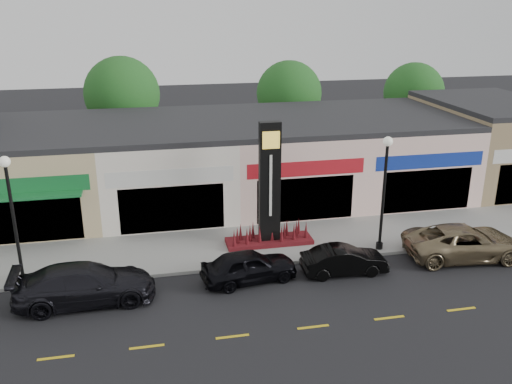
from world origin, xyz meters
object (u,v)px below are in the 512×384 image
lamp_west_near (12,208)px  lamp_east_near (385,182)px  car_black_sedan (249,266)px  pylon_sign (269,202)px  car_gold_suv (465,242)px  car_black_conv (344,260)px  car_dark_sedan (85,284)px

lamp_west_near → lamp_east_near: 16.00m
lamp_east_near → car_black_sedan: 7.37m
pylon_sign → car_black_sedan: 3.99m
car_black_sedan → car_gold_suv: (10.21, 0.20, 0.07)m
lamp_east_near → car_black_conv: 4.14m
car_black_sedan → car_gold_suv: size_ratio=0.74×
pylon_sign → car_black_conv: (2.57, -3.44, -1.66)m
car_dark_sedan → car_black_sedan: car_dark_sedan is taller
car_dark_sedan → car_gold_suv: size_ratio=0.99×
pylon_sign → car_dark_sedan: pylon_sign is taller
pylon_sign → car_black_conv: bearing=-53.2°
car_black_conv → car_gold_suv: car_gold_suv is taller
lamp_east_near → car_black_sedan: bearing=-166.6°
car_black_conv → car_gold_suv: size_ratio=0.68×
car_black_conv → car_dark_sedan: bearing=92.8°
lamp_west_near → car_dark_sedan: 4.30m
lamp_east_near → car_gold_suv: size_ratio=0.99×
lamp_west_near → car_gold_suv: bearing=-4.0°
car_dark_sedan → car_gold_suv: car_dark_sedan is taller
pylon_sign → car_dark_sedan: size_ratio=1.10×
pylon_sign → lamp_east_near: bearing=-18.7°
lamp_west_near → car_black_conv: lamp_west_near is taller
pylon_sign → car_black_sedan: (-1.63, -3.28, -1.58)m
car_dark_sedan → lamp_west_near: bearing=51.8°
lamp_east_near → car_dark_sedan: lamp_east_near is taller
car_black_sedan → lamp_east_near: bearing=-85.3°
car_dark_sedan → car_gold_suv: bearing=-90.1°
car_black_conv → lamp_west_near: bearing=84.3°
car_dark_sedan → car_gold_suv: 16.88m
car_dark_sedan → car_black_conv: car_dark_sedan is taller
pylon_sign → car_gold_suv: (8.57, -3.08, -1.51)m
car_dark_sedan → car_black_conv: bearing=-90.8°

